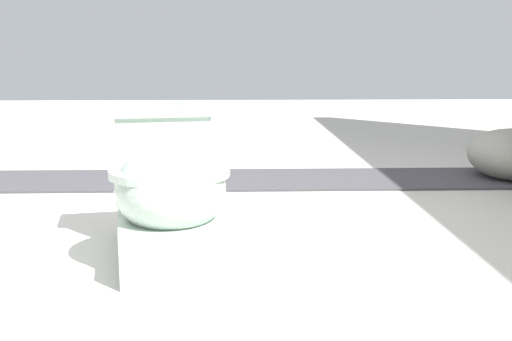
# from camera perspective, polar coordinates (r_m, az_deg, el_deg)

# --- Properties ---
(ground_plane) EXTENTS (14.00, 14.00, 0.00)m
(ground_plane) POSITION_cam_1_polar(r_m,az_deg,el_deg) (2.20, -10.94, -7.44)
(ground_plane) COLOR beige
(gravel_strip) EXTENTS (0.56, 8.00, 0.01)m
(gravel_strip) POSITION_cam_1_polar(r_m,az_deg,el_deg) (3.31, 0.82, -0.85)
(gravel_strip) COLOR #423F44
(gravel_strip) RESTS_ON ground
(toilet) EXTENTS (0.69, 0.48, 0.52)m
(toilet) POSITION_cam_1_polar(r_m,az_deg,el_deg) (2.06, -8.35, -2.24)
(toilet) COLOR #B2C6B7
(toilet) RESTS_ON ground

